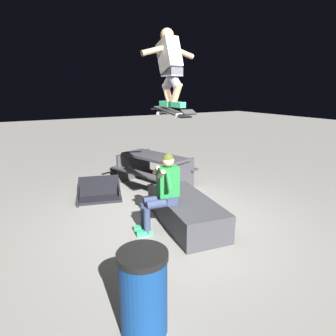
{
  "coord_description": "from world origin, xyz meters",
  "views": [
    {
      "loc": [
        -3.96,
        2.35,
        2.3
      ],
      "look_at": [
        -0.11,
        0.2,
        1.07
      ],
      "focal_mm": 30.28,
      "sensor_mm": 36.0,
      "label": 1
    }
  ],
  "objects_px": {
    "skater_airborne": "(170,64)",
    "trash_bin": "(143,292)",
    "ledge_box_main": "(186,211)",
    "kicker_ramp": "(99,192)",
    "skateboard": "(172,112)",
    "picnic_table_back": "(155,165)",
    "person_sitting_on_ledge": "(162,189)"
  },
  "relations": [
    {
      "from": "person_sitting_on_ledge",
      "to": "picnic_table_back",
      "type": "height_order",
      "value": "person_sitting_on_ledge"
    },
    {
      "from": "picnic_table_back",
      "to": "trash_bin",
      "type": "xyz_separation_m",
      "value": [
        -3.91,
        2.09,
        -0.07
      ]
    },
    {
      "from": "person_sitting_on_ledge",
      "to": "kicker_ramp",
      "type": "bearing_deg",
      "value": 12.5
    },
    {
      "from": "kicker_ramp",
      "to": "trash_bin",
      "type": "bearing_deg",
      "value": 170.14
    },
    {
      "from": "picnic_table_back",
      "to": "trash_bin",
      "type": "height_order",
      "value": "trash_bin"
    },
    {
      "from": "trash_bin",
      "to": "kicker_ramp",
      "type": "bearing_deg",
      "value": -9.86
    },
    {
      "from": "ledge_box_main",
      "to": "skateboard",
      "type": "height_order",
      "value": "skateboard"
    },
    {
      "from": "skateboard",
      "to": "kicker_ramp",
      "type": "distance_m",
      "value": 2.96
    },
    {
      "from": "skateboard",
      "to": "picnic_table_back",
      "type": "relative_size",
      "value": 0.5
    },
    {
      "from": "person_sitting_on_ledge",
      "to": "kicker_ramp",
      "type": "height_order",
      "value": "person_sitting_on_ledge"
    },
    {
      "from": "skater_airborne",
      "to": "ledge_box_main",
      "type": "bearing_deg",
      "value": -92.19
    },
    {
      "from": "picnic_table_back",
      "to": "ledge_box_main",
      "type": "bearing_deg",
      "value": 167.43
    },
    {
      "from": "skater_airborne",
      "to": "kicker_ramp",
      "type": "relative_size",
      "value": 0.82
    },
    {
      "from": "skater_airborne",
      "to": "trash_bin",
      "type": "xyz_separation_m",
      "value": [
        -1.76,
        1.29,
        -2.22
      ]
    },
    {
      "from": "skater_airborne",
      "to": "picnic_table_back",
      "type": "relative_size",
      "value": 0.55
    },
    {
      "from": "person_sitting_on_ledge",
      "to": "skater_airborne",
      "type": "height_order",
      "value": "skater_airborne"
    },
    {
      "from": "skateboard",
      "to": "kicker_ramp",
      "type": "height_order",
      "value": "skateboard"
    },
    {
      "from": "skateboard",
      "to": "trash_bin",
      "type": "bearing_deg",
      "value": 142.82
    },
    {
      "from": "kicker_ramp",
      "to": "trash_bin",
      "type": "relative_size",
      "value": 1.58
    },
    {
      "from": "skater_airborne",
      "to": "skateboard",
      "type": "bearing_deg",
      "value": -178.85
    },
    {
      "from": "person_sitting_on_ledge",
      "to": "skater_airborne",
      "type": "distance_m",
      "value": 1.94
    },
    {
      "from": "ledge_box_main",
      "to": "kicker_ramp",
      "type": "distance_m",
      "value": 2.34
    },
    {
      "from": "ledge_box_main",
      "to": "person_sitting_on_ledge",
      "type": "xyz_separation_m",
      "value": [
        0.02,
        0.46,
        0.49
      ]
    },
    {
      "from": "skater_airborne",
      "to": "picnic_table_back",
      "type": "xyz_separation_m",
      "value": [
        2.15,
        -0.8,
        -2.15
      ]
    },
    {
      "from": "ledge_box_main",
      "to": "skater_airborne",
      "type": "relative_size",
      "value": 1.64
    },
    {
      "from": "skateboard",
      "to": "picnic_table_back",
      "type": "xyz_separation_m",
      "value": [
        2.21,
        -0.8,
        -1.47
      ]
    },
    {
      "from": "skater_airborne",
      "to": "kicker_ramp",
      "type": "height_order",
      "value": "skater_airborne"
    },
    {
      "from": "skater_airborne",
      "to": "person_sitting_on_ledge",
      "type": "bearing_deg",
      "value": 88.63
    },
    {
      "from": "skateboard",
      "to": "picnic_table_back",
      "type": "bearing_deg",
      "value": -19.85
    },
    {
      "from": "ledge_box_main",
      "to": "skater_airborne",
      "type": "distance_m",
      "value": 2.44
    },
    {
      "from": "skateboard",
      "to": "picnic_table_back",
      "type": "height_order",
      "value": "skateboard"
    },
    {
      "from": "skater_airborne",
      "to": "trash_bin",
      "type": "distance_m",
      "value": 3.11
    }
  ]
}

